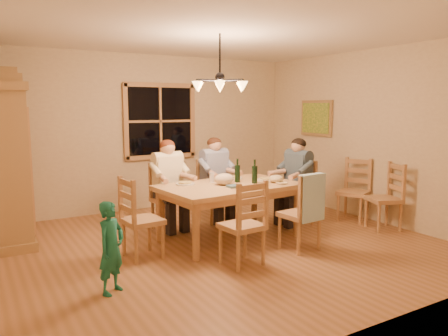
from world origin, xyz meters
TOP-DOWN VIEW (x-y plane):
  - floor at (0.00, 0.00)m, footprint 5.50×5.50m
  - ceiling at (0.00, 0.00)m, footprint 5.50×5.00m
  - wall_back at (0.00, 2.50)m, footprint 5.50×0.02m
  - wall_right at (2.75, 0.00)m, footprint 0.02×5.00m
  - window at (0.20, 2.47)m, footprint 1.30×0.06m
  - painting at (2.71, 1.20)m, footprint 0.06×0.78m
  - chandelier at (-0.00, 0.00)m, footprint 0.77×0.68m
  - armoire at (-2.42, 1.60)m, footprint 0.66×1.40m
  - dining_table at (0.25, 0.17)m, footprint 1.94×1.29m
  - chair_far_left at (-0.29, 1.00)m, footprint 0.47×0.46m
  - chair_far_right at (0.53, 1.08)m, footprint 0.47×0.46m
  - chair_near_left at (-0.14, -0.74)m, footprint 0.47×0.46m
  - chair_near_right at (0.78, -0.66)m, footprint 0.47×0.46m
  - chair_end_left at (-1.04, 0.06)m, footprint 0.46×0.47m
  - chair_end_right at (1.53, 0.28)m, footprint 0.46×0.47m
  - adult_woman at (-0.29, 1.00)m, footprint 0.42×0.45m
  - adult_plaid_man at (0.53, 1.08)m, footprint 0.42×0.45m
  - adult_slate_man at (1.53, 0.28)m, footprint 0.45×0.42m
  - towel at (0.80, -0.85)m, footprint 0.39×0.13m
  - wine_bottle_a at (0.43, 0.27)m, footprint 0.08×0.08m
  - wine_bottle_b at (0.59, 0.08)m, footprint 0.08×0.08m
  - plate_woman at (-0.28, 0.47)m, footprint 0.26×0.26m
  - plate_plaid at (0.54, 0.54)m, footprint 0.26×0.26m
  - plate_slate at (0.87, 0.19)m, footprint 0.26×0.26m
  - wine_glass_a at (0.11, 0.41)m, footprint 0.06×0.06m
  - wine_glass_b at (0.82, 0.40)m, footprint 0.06×0.06m
  - cap at (0.87, -0.04)m, footprint 0.20×0.20m
  - napkin at (0.19, -0.05)m, footprint 0.19×0.16m
  - cloth_bundle at (0.18, 0.19)m, footprint 0.28×0.22m
  - child at (-1.65, -0.75)m, footprint 0.40×0.37m
  - chair_spare_front at (2.45, -0.58)m, footprint 0.54×0.56m
  - chair_spare_back at (2.45, 0.01)m, footprint 0.56×0.57m

SIDE VIEW (x-z plane):
  - floor at x=0.00m, z-range 0.00..0.00m
  - chair_far_left at x=-0.29m, z-range -0.19..0.80m
  - chair_far_right at x=0.53m, z-range -0.19..0.80m
  - chair_near_left at x=-0.14m, z-range -0.19..0.80m
  - chair_near_right at x=0.78m, z-range -0.19..0.80m
  - chair_end_left at x=-1.04m, z-range -0.19..0.80m
  - chair_end_right at x=1.53m, z-range -0.19..0.80m
  - chair_spare_front at x=2.45m, z-range -0.19..0.80m
  - chair_spare_back at x=2.45m, z-range -0.19..0.80m
  - child at x=-1.65m, z-range 0.00..0.91m
  - dining_table at x=0.25m, z-range 0.28..1.04m
  - towel at x=0.80m, z-range 0.41..0.99m
  - plate_woman at x=-0.28m, z-range 0.76..0.78m
  - plate_plaid at x=0.54m, z-range 0.76..0.78m
  - plate_slate at x=0.87m, z-range 0.76..0.78m
  - napkin at x=0.19m, z-range 0.76..0.79m
  - cap at x=0.87m, z-range 0.76..0.87m
  - wine_glass_a at x=0.11m, z-range 0.76..0.90m
  - wine_glass_b at x=0.82m, z-range 0.76..0.90m
  - cloth_bundle at x=0.18m, z-range 0.76..0.91m
  - adult_woman at x=-0.29m, z-range 0.40..1.28m
  - adult_plaid_man at x=0.53m, z-range 0.40..1.28m
  - adult_slate_man at x=1.53m, z-range 0.40..1.28m
  - wine_bottle_a at x=0.43m, z-range 0.76..1.09m
  - wine_bottle_b at x=0.59m, z-range 0.76..1.09m
  - armoire at x=-2.42m, z-range -0.09..2.21m
  - wall_back at x=0.00m, z-range 0.00..2.70m
  - wall_right at x=2.75m, z-range 0.00..2.70m
  - window at x=0.20m, z-range 0.90..2.20m
  - painting at x=2.71m, z-range 1.28..1.92m
  - chandelier at x=0.00m, z-range 1.72..2.43m
  - ceiling at x=0.00m, z-range 2.69..2.71m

